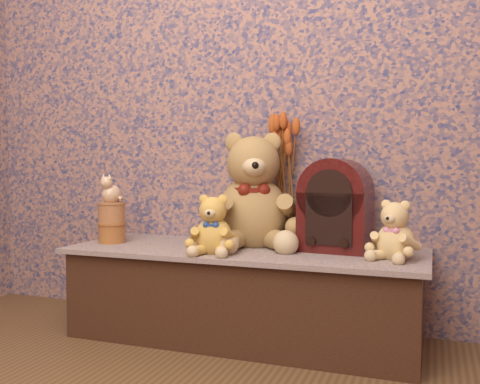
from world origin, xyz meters
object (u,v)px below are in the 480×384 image
Objects in this scene: biscuit_tin_lower at (112,233)px; teddy_small at (396,227)px; cat_figurine at (111,188)px; teddy_medium at (214,222)px; teddy_large at (253,185)px; ceramic_vase at (283,221)px; cathedral_radio at (336,205)px.

teddy_small is at bearing 0.57° from biscuit_tin_lower.
biscuit_tin_lower is at bearing 0.00° from cat_figurine.
teddy_medium is 2.07× the size of biscuit_tin_lower.
ceramic_vase is at bearing 22.91° from teddy_large.
ceramic_vase reaches higher than biscuit_tin_lower.
teddy_large reaches higher than cathedral_radio.
teddy_medium is 0.40m from ceramic_vase.
teddy_medium is 0.66× the size of cathedral_radio.
teddy_small is 1.23m from biscuit_tin_lower.
teddy_small is 1.18× the size of ceramic_vase.
teddy_medium reaches higher than ceramic_vase.
cat_figurine reaches higher than ceramic_vase.
cathedral_radio is 0.99m from cat_figurine.
cat_figurine is (-0.99, -0.12, 0.06)m from cathedral_radio.
ceramic_vase is (-0.50, 0.24, -0.02)m from teddy_small.
cathedral_radio is (-0.24, 0.11, 0.07)m from teddy_small.
biscuit_tin_lower is (-1.23, -0.01, -0.07)m from teddy_small.
cat_figurine is at bearing -167.50° from cathedral_radio.
teddy_large is at bearing -134.87° from ceramic_vase.
teddy_medium is at bearing -10.64° from biscuit_tin_lower.
teddy_medium is 1.25× the size of ceramic_vase.
biscuit_tin_lower is (-0.62, -0.14, -0.22)m from teddy_large.
ceramic_vase is at bearing 174.41° from teddy_small.
cathedral_radio is at bearing -26.68° from ceramic_vase.
cathedral_radio reaches higher than ceramic_vase.
cathedral_radio is (0.36, -0.02, -0.07)m from teddy_large.
teddy_medium is at bearing -3.71° from cat_figurine.
cathedral_radio is at bearing 18.15° from teddy_medium.
cathedral_radio is at bearing -25.77° from teddy_large.
teddy_small is 0.63× the size of cathedral_radio.
teddy_small is at bearing 7.51° from cat_figurine.
teddy_large reaches higher than cat_figurine.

